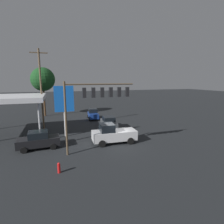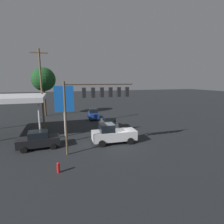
{
  "view_description": "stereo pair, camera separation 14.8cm",
  "coord_description": "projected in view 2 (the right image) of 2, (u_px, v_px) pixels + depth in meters",
  "views": [
    {
      "loc": [
        6.78,
        18.68,
        7.43
      ],
      "look_at": [
        0.0,
        -2.0,
        3.42
      ],
      "focal_mm": 28.0,
      "sensor_mm": 36.0,
      "label": 1
    },
    {
      "loc": [
        6.63,
        18.72,
        7.43
      ],
      "look_at": [
        0.0,
        -2.0,
        3.42
      ],
      "focal_mm": 28.0,
      "sensor_mm": 36.0,
      "label": 2
    }
  ],
  "objects": [
    {
      "name": "ground_plane",
      "position": [
        117.0,
        143.0,
        20.87
      ],
      "size": [
        200.0,
        200.0,
        0.0
      ],
      "primitive_type": "plane",
      "color": "black"
    },
    {
      "name": "pickup_parked",
      "position": [
        113.0,
        134.0,
        20.72
      ],
      "size": [
        5.3,
        2.48,
        2.4
      ],
      "rotation": [
        0.0,
        0.0,
        -0.05
      ],
      "color": "silver",
      "rests_on": "ground"
    },
    {
      "name": "utility_pole",
      "position": [
        42.0,
        89.0,
        25.44
      ],
      "size": [
        2.4,
        0.26,
        11.78
      ],
      "color": "brown",
      "rests_on": "ground"
    },
    {
      "name": "street_tree",
      "position": [
        43.0,
        79.0,
        35.22
      ],
      "size": [
        4.74,
        4.74,
        9.92
      ],
      "color": "#4C331E",
      "rests_on": "ground"
    },
    {
      "name": "fire_hydrant",
      "position": [
        58.0,
        168.0,
        14.13
      ],
      "size": [
        0.24,
        0.24,
        0.88
      ],
      "color": "red",
      "rests_on": "ground"
    },
    {
      "name": "traffic_signal_assembly",
      "position": [
        96.0,
        98.0,
        17.54
      ],
      "size": [
        7.09,
        0.43,
        7.31
      ],
      "color": "brown",
      "rests_on": "ground"
    },
    {
      "name": "sedan_far",
      "position": [
        39.0,
        140.0,
        19.13
      ],
      "size": [
        4.48,
        2.23,
        1.93
      ],
      "rotation": [
        0.0,
        0.0,
        0.05
      ],
      "color": "black",
      "rests_on": "ground"
    },
    {
      "name": "price_sign",
      "position": [
        64.0,
        102.0,
        20.29
      ],
      "size": [
        2.21,
        0.27,
        6.76
      ],
      "color": "#B7B7BC",
      "rests_on": "ground"
    },
    {
      "name": "hatchback_crossing",
      "position": [
        93.0,
        114.0,
        33.61
      ],
      "size": [
        2.18,
        3.91,
        1.97
      ],
      "rotation": [
        0.0,
        0.0,
        1.5
      ],
      "color": "navy",
      "rests_on": "ground"
    },
    {
      "name": "sedan_waiting",
      "position": [
        109.0,
        123.0,
        26.73
      ],
      "size": [
        2.28,
        4.51,
        1.93
      ],
      "rotation": [
        0.0,
        0.0,
        1.51
      ],
      "color": "#474C51",
      "rests_on": "ground"
    }
  ]
}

